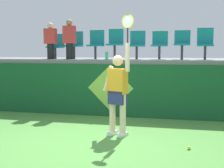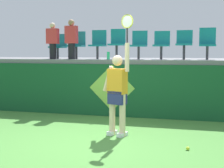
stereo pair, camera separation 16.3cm
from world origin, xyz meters
name	(u,v)px [view 1 (the left image)]	position (x,y,z in m)	size (l,w,h in m)	color
ground_plane	(91,144)	(0.00, 0.00, 0.00)	(40.00, 40.00, 0.00)	#478438
court_back_wall	(121,90)	(0.00, 2.80, 0.71)	(11.15, 0.20, 1.43)	#144C28
spectator_platform	(130,61)	(0.00, 4.15, 1.49)	(11.15, 2.79, 0.12)	slate
tennis_player	(118,90)	(0.36, 0.74, 0.96)	(0.72, 0.38, 2.52)	white
tennis_ball	(189,148)	(1.84, 0.06, 0.03)	(0.07, 0.07, 0.07)	#D1E533
water_bottle	(107,56)	(-0.43, 2.88, 1.65)	(0.08, 0.08, 0.21)	#26B272
stadium_chair_0	(56,45)	(-2.18, 3.50, 1.96)	(0.44, 0.42, 0.76)	#38383D
stadium_chair_1	(75,44)	(-1.57, 3.51, 2.01)	(0.44, 0.42, 0.82)	#38383D
stadium_chair_2	(96,43)	(-0.91, 3.51, 2.02)	(0.44, 0.42, 0.86)	#38383D
stadium_chair_3	(115,42)	(-0.33, 3.51, 2.04)	(0.44, 0.42, 0.88)	#38383D
stadium_chair_4	(137,43)	(0.31, 3.51, 2.00)	(0.44, 0.42, 0.82)	#38383D
stadium_chair_5	(160,43)	(0.96, 3.50, 2.00)	(0.44, 0.42, 0.80)	#38383D
stadium_chair_6	(182,43)	(1.58, 3.50, 2.02)	(0.44, 0.42, 0.82)	#38383D
stadium_chair_7	(205,42)	(2.20, 3.51, 2.02)	(0.44, 0.42, 0.87)	#38383D
spectator_0	(50,40)	(-2.18, 3.09, 2.09)	(0.34, 0.20, 1.06)	black
spectator_1	(69,39)	(-1.57, 3.05, 2.13)	(0.34, 0.20, 1.13)	black
wall_signage_mount	(110,116)	(-0.28, 2.70, 0.00)	(1.27, 0.01, 1.42)	#144C28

